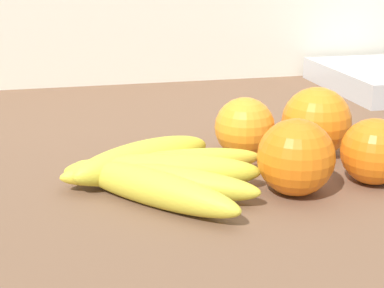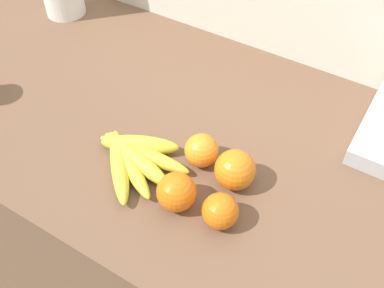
% 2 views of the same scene
% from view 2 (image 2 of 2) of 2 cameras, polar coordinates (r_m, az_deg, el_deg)
% --- Properties ---
extents(counter, '(1.98, 0.73, 0.90)m').
position_cam_2_polar(counter, '(1.36, 3.30, -13.28)').
color(counter, brown).
rests_on(counter, ground).
extents(wall_back, '(2.38, 0.06, 1.30)m').
position_cam_2_polar(wall_back, '(1.43, 11.36, 2.78)').
color(wall_back, silver).
rests_on(wall_back, ground).
extents(banana_bunch, '(0.22, 0.21, 0.04)m').
position_cam_2_polar(banana_bunch, '(0.95, -7.32, -1.61)').
color(banana_bunch, gold).
rests_on(banana_bunch, counter).
extents(orange_back_left, '(0.08, 0.08, 0.08)m').
position_cam_2_polar(orange_back_left, '(0.90, 5.41, -3.24)').
color(orange_back_left, orange).
rests_on(orange_back_left, counter).
extents(orange_front, '(0.08, 0.08, 0.08)m').
position_cam_2_polar(orange_front, '(0.86, -1.97, -6.04)').
color(orange_front, orange).
rests_on(orange_front, counter).
extents(orange_center, '(0.07, 0.07, 0.07)m').
position_cam_2_polar(orange_center, '(0.84, 3.57, -8.40)').
color(orange_center, orange).
rests_on(orange_center, counter).
extents(orange_back_right, '(0.07, 0.07, 0.07)m').
position_cam_2_polar(orange_back_right, '(0.93, 1.21, -0.82)').
color(orange_back_right, orange).
rests_on(orange_back_right, counter).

